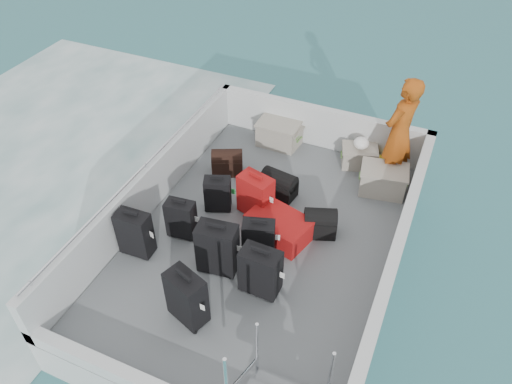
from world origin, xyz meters
The scene contains 24 objects.
ground centered at (0.00, 0.00, 0.00)m, with size 160.00×160.00×0.00m, color #1C5B62.
wake_foam centered at (-4.80, 0.00, 0.00)m, with size 10.00×10.00×0.00m, color white.
ferry_hull centered at (0.00, 0.00, 0.30)m, with size 3.60×5.00×0.60m, color silver.
deck centered at (0.00, 0.00, 0.61)m, with size 3.30×4.70×0.02m, color slate.
deck_fittings centered at (0.35, -0.32, 0.99)m, with size 3.60×5.00×0.90m.
suitcase_0 centered at (-1.40, -0.85, 0.95)m, with size 0.43×0.24×0.66m, color black.
suitcase_1 centered at (-1.02, -0.34, 0.91)m, with size 0.38×0.22×0.58m, color black.
suitcase_2 centered at (-0.82, 0.33, 0.89)m, with size 0.37×0.22×0.54m, color black.
suitcase_3 centered at (-0.29, -1.47, 0.97)m, with size 0.46×0.27×0.70m, color black.
suitcase_4 centered at (-0.31, -0.67, 0.98)m, with size 0.49×0.29×0.72m, color black.
suitcase_5 centered at (-0.29, 0.46, 0.94)m, with size 0.47×0.28×0.65m, color #AF170D.
suitcase_6 centered at (0.31, -0.77, 0.95)m, with size 0.48×0.28×0.66m, color black.
suitcase_7 centered at (0.07, -0.26, 0.91)m, with size 0.41×0.23×0.57m, color black.
suitcase_8 centered at (0.18, 0.18, 0.78)m, with size 0.54×0.83×0.33m, color #AF170D.
duffel_0 centered at (-1.07, 1.13, 0.78)m, with size 0.47×0.30×0.32m, color black, non-canonical shape.
duffel_1 centered at (-0.13, 0.96, 0.78)m, with size 0.51×0.30×0.32m, color black, non-canonical shape.
duffel_2 centered at (0.67, 0.44, 0.78)m, with size 0.43×0.30×0.32m, color black, non-canonical shape.
crate_0 centered at (-0.62, 2.16, 0.82)m, with size 0.65×0.45×0.39m, color #A49C8F.
crate_1 centered at (-0.53, 2.20, 0.77)m, with size 0.51×0.35×0.31m, color #A49C8F.
crate_2 centered at (0.76, 2.13, 0.78)m, with size 0.51×0.35×0.31m, color #A49C8F.
crate_3 centered at (1.25, 1.65, 0.81)m, with size 0.64×0.44×0.39m, color #A49C8F.
yellow_bag centered at (1.07, 2.20, 0.73)m, with size 0.28×0.26×0.22m, color gold.
white_bag centered at (0.76, 2.13, 1.02)m, with size 0.24×0.24×0.18m, color white.
passenger centered at (1.30, 1.98, 1.49)m, with size 0.64×0.41×1.74m, color orange.
Camera 1 is at (1.80, -4.29, 5.57)m, focal length 35.00 mm.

